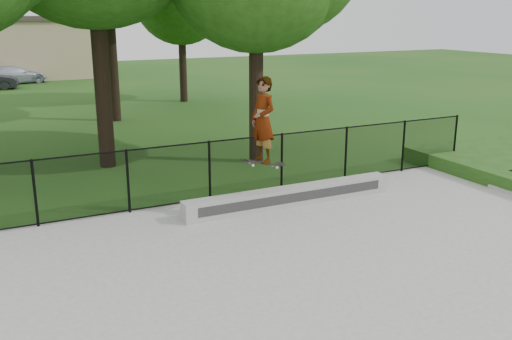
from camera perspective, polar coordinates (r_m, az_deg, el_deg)
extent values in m
plane|color=#1A4E15|center=(9.34, 9.48, -13.67)|extent=(100.00, 100.00, 0.00)
cube|color=#969691|center=(9.33, 9.48, -13.51)|extent=(14.00, 12.00, 0.06)
cube|color=#A8A9A4|center=(13.66, 3.51, -2.62)|extent=(5.43, 0.40, 0.45)
imported|color=#ACB5C3|center=(41.16, -22.96, 8.76)|extent=(3.96, 2.53, 1.16)
cube|color=black|center=(12.72, 0.70, 0.72)|extent=(0.82, 0.23, 0.23)
imported|color=#B4E0ED|center=(12.51, 0.72, 5.01)|extent=(0.56, 0.76, 1.89)
cylinder|color=black|center=(13.01, -21.24, -2.17)|extent=(0.06, 0.06, 1.50)
cylinder|color=black|center=(13.30, -12.68, -1.10)|extent=(0.06, 0.06, 1.50)
cylinder|color=black|center=(13.88, -4.66, -0.08)|extent=(0.06, 0.06, 1.50)
cylinder|color=black|center=(14.71, 2.59, 0.85)|extent=(0.06, 0.06, 1.50)
cylinder|color=black|center=(15.75, 8.98, 1.65)|extent=(0.06, 0.06, 1.50)
cylinder|color=black|center=(16.96, 14.52, 2.33)|extent=(0.06, 0.06, 1.50)
cylinder|color=black|center=(18.31, 19.28, 2.90)|extent=(0.06, 0.06, 1.50)
cylinder|color=black|center=(13.71, -4.72, 2.82)|extent=(16.00, 0.04, 0.04)
cylinder|color=black|center=(14.08, -4.60, -2.83)|extent=(16.00, 0.04, 0.04)
cube|color=black|center=(13.88, -4.66, -0.08)|extent=(16.00, 0.01, 1.50)
cube|color=#969691|center=(15.99, 24.18, -2.07)|extent=(0.37, 1.20, 0.15)
cylinder|color=black|center=(30.32, -7.33, 10.54)|extent=(0.44, 0.44, 3.97)
cylinder|color=black|center=(17.47, -15.18, 9.15)|extent=(0.44, 0.44, 5.52)
cylinder|color=black|center=(17.49, 0.01, 8.13)|extent=(0.44, 0.44, 4.57)
cylinder|color=black|center=(25.20, -14.16, 10.77)|extent=(0.44, 0.44, 5.32)
cube|color=tan|center=(44.71, -23.05, 11.02)|extent=(12.00, 6.00, 4.00)
cube|color=#3F3833|center=(44.64, -23.35, 13.76)|extent=(12.40, 6.40, 0.30)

